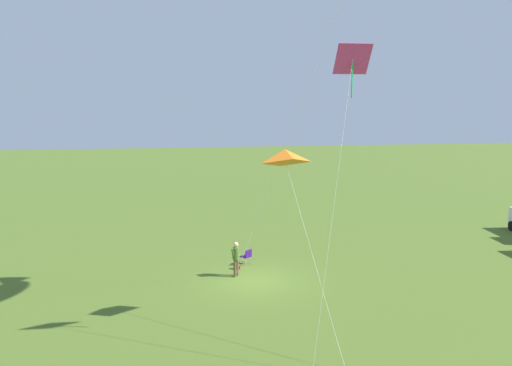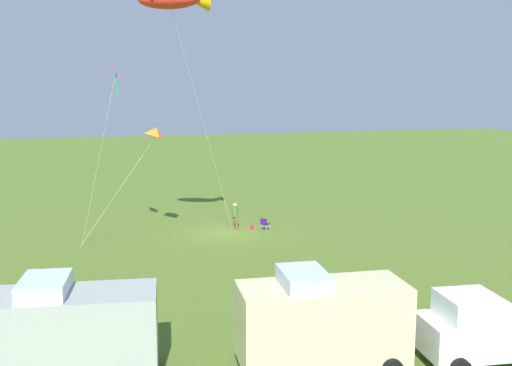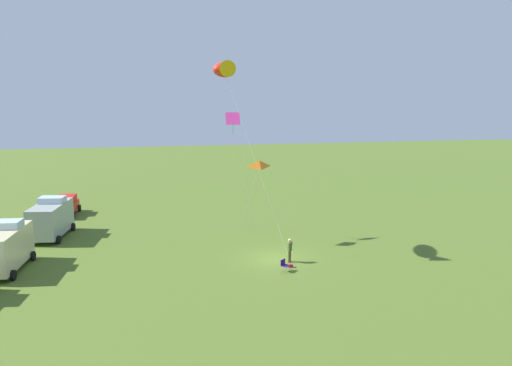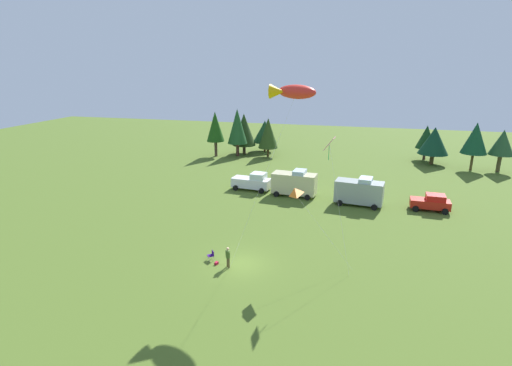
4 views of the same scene
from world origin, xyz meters
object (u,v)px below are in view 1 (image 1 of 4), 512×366
Objects in this scene: backpack_on_grass at (237,267)px; kite_diamond_rainbow at (352,65)px; person_kite_flyer at (236,256)px; folding_chair at (247,256)px; kite_delta_orange at (285,156)px.

kite_diamond_rainbow is at bearing 17.92° from backpack_on_grass.
kite_diamond_rainbow is (8.45, 2.73, 9.64)m from backpack_on_grass.
person_kite_flyer is at bearing -158.37° from kite_diamond_rainbow.
person_kite_flyer reaches higher than backpack_on_grass.
folding_chair is 1.00m from backpack_on_grass.
kite_delta_orange is at bearing 143.11° from person_kite_flyer.
person_kite_flyer is 2.12× the size of folding_chair.
kite_diamond_rainbow is at bearing 153.55° from folding_chair.
folding_chair is (-1.74, 0.83, -0.53)m from person_kite_flyer.
kite_delta_orange is (6.12, 1.02, 6.36)m from backpack_on_grass.
backpack_on_grass is 0.03× the size of kite_diamond_rainbow.
kite_diamond_rainbow is at bearing 36.34° from kite_delta_orange.
kite_delta_orange is at bearing -143.66° from kite_diamond_rainbow.
folding_chair is 9.06m from kite_delta_orange.
kite_delta_orange reaches higher than person_kite_flyer.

